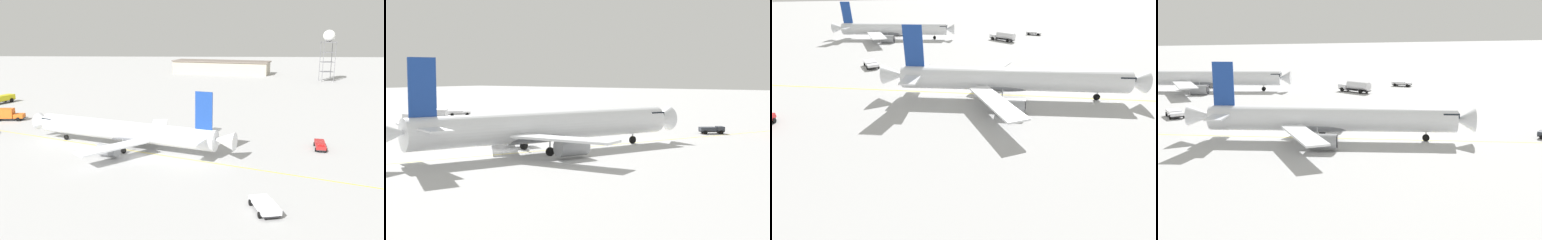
% 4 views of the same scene
% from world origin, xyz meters
% --- Properties ---
extents(ground_plane, '(600.00, 600.00, 0.00)m').
position_xyz_m(ground_plane, '(0.00, 0.00, 0.00)').
color(ground_plane, '#B2B2B2').
extents(airliner_main, '(28.07, 42.40, 12.03)m').
position_xyz_m(airliner_main, '(-5.62, -3.30, 3.21)').
color(airliner_main, white).
rests_on(airliner_main, ground_plane).
extents(airliner_secondary, '(31.49, 41.59, 12.24)m').
position_xyz_m(airliner_secondary, '(56.15, 12.15, 3.18)').
color(airliner_secondary, white).
rests_on(airliner_secondary, ground_plane).
extents(pushback_tug_truck, '(5.19, 5.50, 1.30)m').
position_xyz_m(pushback_tug_truck, '(49.35, -39.59, 0.81)').
color(pushback_tug_truck, '#232326').
rests_on(pushback_tug_truck, ground_plane).
extents(fuel_tanker_truck, '(9.02, 6.79, 2.87)m').
position_xyz_m(fuel_tanker_truck, '(41.78, -23.57, 1.58)').
color(fuel_tanker_truck, '#232326').
rests_on(fuel_tanker_truck, ground_plane).
extents(pushback_tug_truck_extra, '(5.87, 3.63, 1.30)m').
position_xyz_m(pushback_tug_truck_extra, '(21.35, 19.76, 0.81)').
color(pushback_tug_truck_extra, '#232326').
rests_on(pushback_tug_truck_extra, ground_plane).
extents(taxiway_centreline, '(56.60, 131.74, 0.01)m').
position_xyz_m(taxiway_centreline, '(-4.19, -3.00, 0.00)').
color(taxiway_centreline, yellow).
rests_on(taxiway_centreline, ground_plane).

